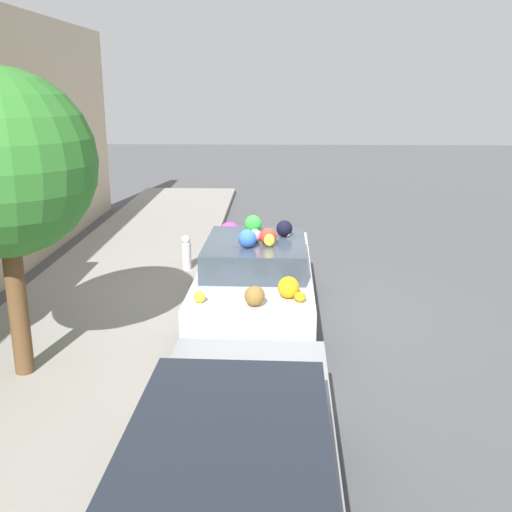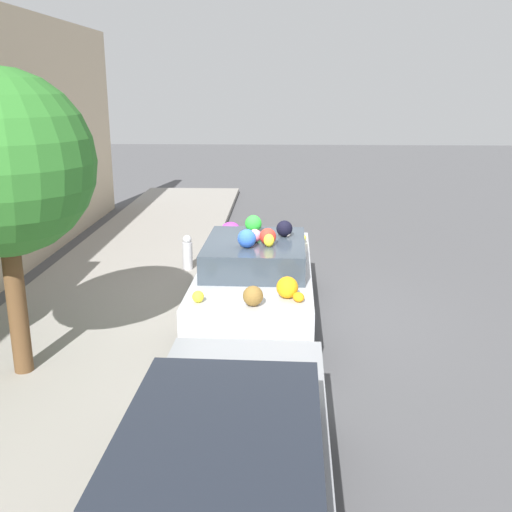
# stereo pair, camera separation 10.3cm
# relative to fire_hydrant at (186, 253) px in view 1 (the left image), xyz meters

# --- Properties ---
(ground_plane) EXTENTS (60.00, 60.00, 0.00)m
(ground_plane) POSITION_rel_fire_hydrant_xyz_m (-2.20, -1.47, -0.49)
(ground_plane) COLOR #4C4C4F
(sidewalk_curb) EXTENTS (24.00, 3.20, 0.15)m
(sidewalk_curb) POSITION_rel_fire_hydrant_xyz_m (-2.20, 1.23, -0.42)
(sidewalk_curb) COLOR gray
(sidewalk_curb) RESTS_ON ground
(street_tree) EXTENTS (2.22, 2.22, 3.80)m
(street_tree) POSITION_rel_fire_hydrant_xyz_m (-4.52, 1.46, 2.32)
(street_tree) COLOR brown
(street_tree) RESTS_ON sidewalk_curb
(fire_hydrant) EXTENTS (0.20, 0.20, 0.70)m
(fire_hydrant) POSITION_rel_fire_hydrant_xyz_m (0.00, 0.00, 0.00)
(fire_hydrant) COLOR #B2B2B7
(fire_hydrant) RESTS_ON sidewalk_curb
(art_car) EXTENTS (4.39, 1.87, 1.64)m
(art_car) POSITION_rel_fire_hydrant_xyz_m (-2.22, -1.47, 0.24)
(art_car) COLOR #B7BABF
(art_car) RESTS_ON ground
(parked_car_plain) EXTENTS (4.54, 1.79, 1.36)m
(parked_car_plain) POSITION_rel_fire_hydrant_xyz_m (-7.47, -1.43, 0.22)
(parked_car_plain) COLOR gray
(parked_car_plain) RESTS_ON ground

